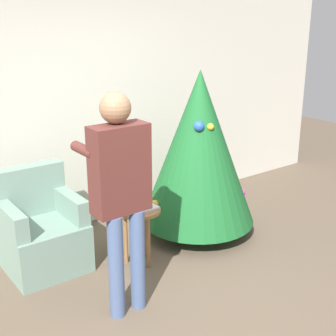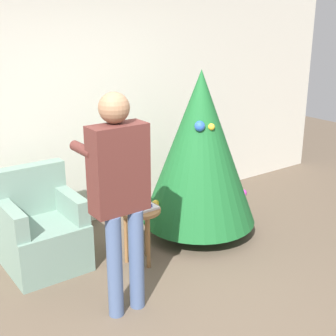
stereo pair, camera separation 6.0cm
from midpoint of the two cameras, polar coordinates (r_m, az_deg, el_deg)
name	(u,v)px [view 2 (the right image)]	position (r m, az deg, el deg)	size (l,w,h in m)	color
ground_plane	(191,330)	(3.74, 3.27, -19.08)	(14.00, 14.00, 0.00)	brown
wall_back	(58,107)	(4.98, -12.94, 7.23)	(8.00, 0.06, 2.70)	beige
christmas_tree	(200,148)	(4.83, 4.26, 2.45)	(1.20, 1.20, 1.75)	brown
armchair	(42,232)	(4.53, -14.78, -7.56)	(0.68, 0.68, 0.93)	gray
person_standing	(119,185)	(3.50, -5.46, -2.09)	(0.45, 0.57, 1.74)	#475B84
side_stool	(140,219)	(4.39, -3.05, -6.18)	(0.39, 0.39, 0.55)	olive
laptop	(140,208)	(4.35, -3.07, -4.87)	(0.30, 0.22, 0.02)	silver
book	(140,206)	(4.34, -3.07, -4.60)	(0.19, 0.14, 0.02)	navy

